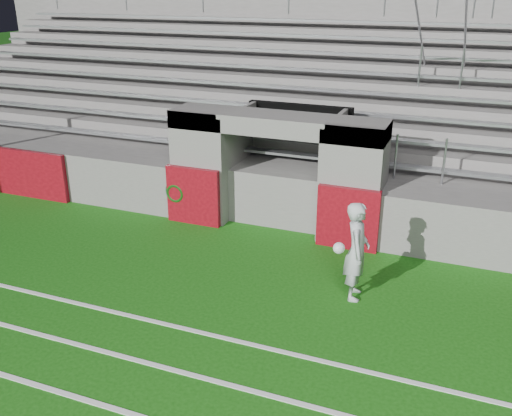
% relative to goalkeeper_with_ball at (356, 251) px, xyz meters
% --- Properties ---
extents(ground, '(90.00, 90.00, 0.00)m').
position_rel_goalkeeper_with_ball_xyz_m(ground, '(-2.38, -1.04, -0.90)').
color(ground, '#13510D').
rests_on(ground, ground).
extents(stadium_structure, '(26.00, 8.48, 5.42)m').
position_rel_goalkeeper_with_ball_xyz_m(stadium_structure, '(-2.38, 6.93, 0.59)').
color(stadium_structure, '#63615E').
rests_on(stadium_structure, ground).
extents(goalkeeper_with_ball, '(0.64, 0.72, 1.80)m').
position_rel_goalkeeper_with_ball_xyz_m(goalkeeper_with_ball, '(0.00, 0.00, 0.00)').
color(goalkeeper_with_ball, '#B0B6BA').
rests_on(goalkeeper_with_ball, ground).
extents(hose_coil, '(0.56, 0.15, 0.56)m').
position_rel_goalkeeper_with_ball_xyz_m(hose_coil, '(-4.63, 1.89, -0.19)').
color(hose_coil, '#0B3B1A').
rests_on(hose_coil, ground).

